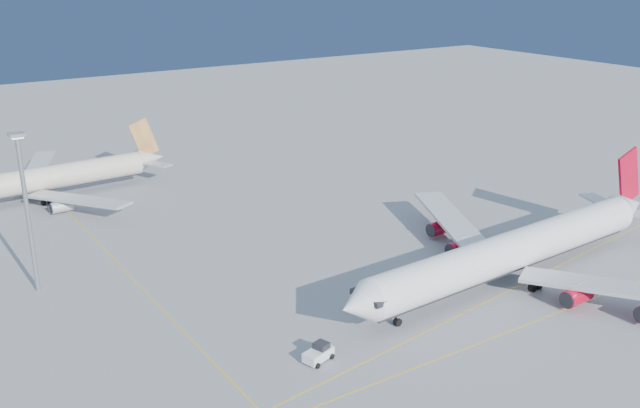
% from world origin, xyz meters
% --- Properties ---
extents(ground, '(500.00, 500.00, 0.00)m').
position_xyz_m(ground, '(0.00, 0.00, 0.00)').
color(ground, slate).
rests_on(ground, ground).
extents(taxiway_lines, '(118.86, 140.00, 0.02)m').
position_xyz_m(taxiway_lines, '(-14.71, 6.34, 0.01)').
color(taxiway_lines, '#EAB50D').
rests_on(taxiway_lines, ground).
extents(airliner_virgin, '(71.79, 64.41, 17.71)m').
position_xyz_m(airliner_virgin, '(12.17, -2.58, 5.34)').
color(airliner_virgin, white).
rests_on(airliner_virgin, ground).
extents(airliner_etihad, '(57.79, 53.34, 15.08)m').
position_xyz_m(airliner_etihad, '(-42.27, 82.61, 4.59)').
color(airliner_etihad, beige).
rests_on(airliner_etihad, ground).
extents(pushback_tug, '(4.63, 3.54, 2.36)m').
position_xyz_m(pushback_tug, '(-28.23, -5.64, 1.09)').
color(pushback_tug, white).
rests_on(pushback_tug, ground).
extents(light_mast, '(2.20, 2.20, 25.49)m').
position_xyz_m(light_mast, '(-53.88, 36.15, 15.04)').
color(light_mast, gray).
rests_on(light_mast, ground).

